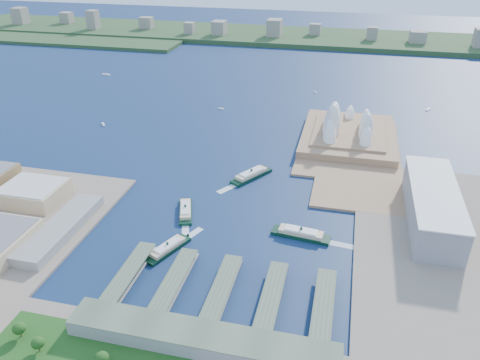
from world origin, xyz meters
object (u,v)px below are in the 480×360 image
(opera_house, at_px, (350,120))
(ferry_b, at_px, (251,173))
(ferry_a, at_px, (185,209))
(ferry_d, at_px, (301,232))
(ferry_c, at_px, (168,247))
(toaster_building, at_px, (432,206))

(opera_house, bearing_deg, ferry_b, -127.70)
(ferry_a, relative_size, ferry_d, 0.89)
(ferry_a, bearing_deg, opera_house, 36.88)
(ferry_c, bearing_deg, ferry_d, -132.81)
(opera_house, relative_size, ferry_a, 3.48)
(ferry_d, bearing_deg, ferry_c, 120.67)
(ferry_a, distance_m, ferry_b, 109.87)
(toaster_building, relative_size, ferry_d, 2.65)
(ferry_a, distance_m, ferry_c, 68.89)
(opera_house, height_order, ferry_c, opera_house)
(ferry_a, bearing_deg, ferry_b, 42.90)
(opera_house, relative_size, toaster_building, 1.16)
(opera_house, bearing_deg, ferry_d, -98.19)
(ferry_c, bearing_deg, ferry_b, -82.04)
(toaster_building, height_order, ferry_c, toaster_building)
(opera_house, xyz_separation_m, ferry_d, (-36.98, -256.90, -26.48))
(ferry_b, xyz_separation_m, ferry_d, (74.81, -112.25, -0.14))
(ferry_b, height_order, ferry_c, ferry_b)
(toaster_building, xyz_separation_m, ferry_a, (-253.48, -41.60, -15.61))
(opera_house, bearing_deg, ferry_a, -124.08)
(ferry_a, height_order, ferry_c, ferry_c)
(opera_house, height_order, ferry_b, opera_house)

